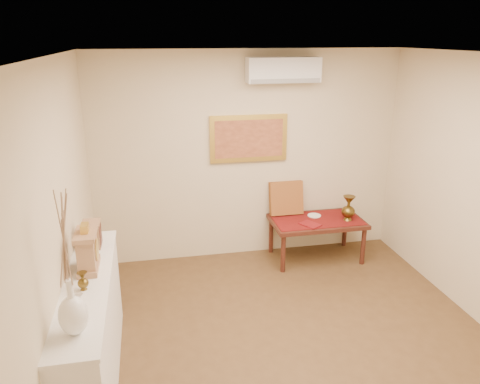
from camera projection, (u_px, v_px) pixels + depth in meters
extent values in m
plane|color=brown|center=(299.00, 354.00, 4.40)|extent=(4.50, 4.50, 0.00)
plane|color=white|center=(313.00, 56.00, 3.54)|extent=(4.50, 4.50, 0.00)
cube|color=beige|center=(248.00, 157.00, 6.06)|extent=(4.00, 0.02, 2.70)
cube|color=beige|center=(58.00, 241.00, 3.60)|extent=(0.02, 4.50, 2.70)
cube|color=maroon|center=(317.00, 219.00, 6.13)|extent=(1.14, 0.59, 0.01)
cylinder|color=white|center=(314.00, 215.00, 6.24)|extent=(0.18, 0.18, 0.01)
cube|color=maroon|center=(310.00, 224.00, 5.95)|extent=(0.28, 0.31, 0.01)
cube|color=maroon|center=(286.00, 198.00, 6.25)|extent=(0.45, 0.19, 0.46)
cube|color=white|center=(93.00, 335.00, 3.91)|extent=(0.35, 2.00, 0.95)
cube|color=white|center=(86.00, 283.00, 3.75)|extent=(0.37, 2.02, 0.03)
cube|color=#A77B56|center=(89.00, 266.00, 3.93)|extent=(0.16, 0.36, 0.05)
cube|color=#A77B56|center=(87.00, 250.00, 3.88)|extent=(0.14, 0.30, 0.25)
cylinder|color=beige|center=(97.00, 249.00, 3.90)|extent=(0.01, 0.17, 0.17)
cylinder|color=gold|center=(97.00, 249.00, 3.90)|extent=(0.01, 0.19, 0.19)
cube|color=#A77B56|center=(85.00, 234.00, 3.84)|extent=(0.17, 0.34, 0.04)
cube|color=gold|center=(85.00, 228.00, 3.82)|extent=(0.06, 0.11, 0.07)
cube|color=#A77B56|center=(92.00, 236.00, 4.33)|extent=(0.15, 0.20, 0.22)
cube|color=#451E14|center=(101.00, 240.00, 4.36)|extent=(0.01, 0.17, 0.09)
cube|color=#451E14|center=(100.00, 230.00, 4.32)|extent=(0.01, 0.17, 0.09)
cube|color=#A77B56|center=(91.00, 223.00, 4.29)|extent=(0.16, 0.21, 0.02)
cube|color=#451E14|center=(317.00, 221.00, 6.14)|extent=(1.20, 0.70, 0.05)
cylinder|color=#451E14|center=(283.00, 254.00, 5.86)|extent=(0.06, 0.06, 0.50)
cylinder|color=#451E14|center=(363.00, 246.00, 6.06)|extent=(0.06, 0.06, 0.50)
cylinder|color=#451E14|center=(271.00, 235.00, 6.40)|extent=(0.06, 0.06, 0.50)
cylinder|color=#451E14|center=(345.00, 229.00, 6.60)|extent=(0.06, 0.06, 0.50)
cube|color=gold|center=(249.00, 138.00, 5.96)|extent=(1.00, 0.05, 0.60)
cube|color=#AD623C|center=(249.00, 139.00, 5.93)|extent=(0.88, 0.01, 0.48)
cube|color=silver|center=(283.00, 70.00, 5.67)|extent=(0.90, 0.24, 0.30)
cube|color=gray|center=(286.00, 81.00, 5.59)|extent=(0.86, 0.02, 0.05)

